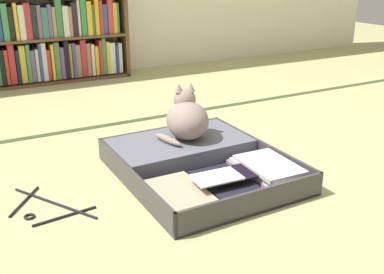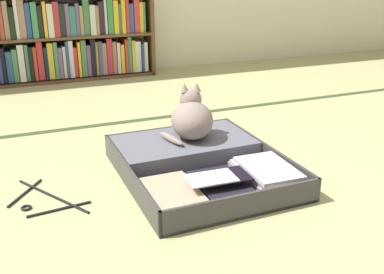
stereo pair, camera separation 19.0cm
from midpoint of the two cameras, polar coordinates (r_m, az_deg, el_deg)
The scene contains 6 objects.
ground_plane at distance 1.83m, azimuth 7.45°, elevation -7.61°, with size 10.00×10.00×0.00m, color tan.
tatami_border at distance 2.73m, azimuth -3.51°, elevation 2.23°, with size 4.80×0.05×0.00m.
bookshelf at distance 3.74m, azimuth -14.05°, elevation 11.81°, with size 1.36×0.23×0.68m.
open_suitcase at distance 2.03m, azimuth 3.48°, elevation -3.19°, with size 0.67×0.80×0.10m.
black_cat at distance 2.12m, azimuth 2.48°, elevation 2.30°, with size 0.27×0.28×0.25m.
clothes_hanger at distance 1.86m, azimuth -15.22°, elevation -7.63°, with size 0.30×0.38×0.01m.
Camera 2 is at (-0.74, -1.43, 0.86)m, focal length 42.74 mm.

